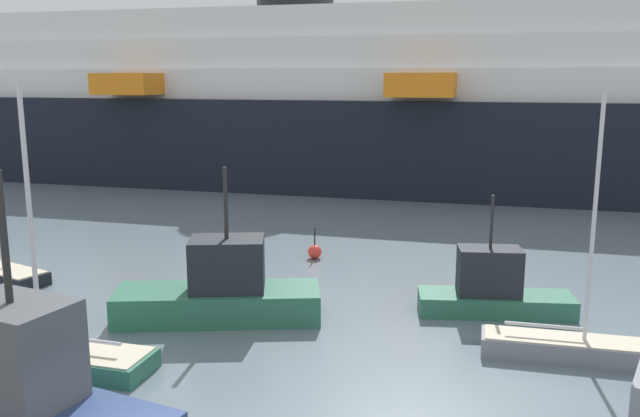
{
  "coord_description": "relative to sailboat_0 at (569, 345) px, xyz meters",
  "views": [
    {
      "loc": [
        5.81,
        -10.19,
        7.91
      ],
      "look_at": [
        0.0,
        14.16,
        2.92
      ],
      "focal_mm": 37.53,
      "sensor_mm": 36.0,
      "label": 1
    }
  ],
  "objects": [
    {
      "name": "fishing_boat_1",
      "position": [
        -12.28,
        -7.65,
        0.7
      ],
      "size": [
        8.17,
        3.88,
        6.07
      ],
      "rotation": [
        0.0,
        0.0,
        -0.21
      ],
      "color": "navy",
      "rests_on": "ground_plane"
    },
    {
      "name": "cruise_ship",
      "position": [
        3.76,
        30.89,
        5.38
      ],
      "size": [
        115.36,
        20.7,
        18.27
      ],
      "rotation": [
        0.0,
        0.0,
        -0.03
      ],
      "color": "black",
      "rests_on": "ground_plane"
    },
    {
      "name": "channel_buoy_0",
      "position": [
        -9.57,
        8.6,
        -0.09
      ],
      "size": [
        0.61,
        0.61,
        1.4
      ],
      "color": "red",
      "rests_on": "ground_plane"
    },
    {
      "name": "sailboat_0",
      "position": [
        0.0,
        0.0,
        0.0
      ],
      "size": [
        4.86,
        1.26,
        7.45
      ],
      "rotation": [
        0.0,
        0.0,
        -0.01
      ],
      "color": "gray",
      "rests_on": "ground_plane"
    },
    {
      "name": "sailboat_1",
      "position": [
        -13.87,
        -3.86,
        -0.01
      ],
      "size": [
        5.64,
        1.82,
        7.82
      ],
      "rotation": [
        0.0,
        0.0,
        3.11
      ],
      "color": "#2D6B51",
      "rests_on": "ground_plane"
    },
    {
      "name": "fishing_boat_0",
      "position": [
        -2.08,
        3.31,
        0.42
      ],
      "size": [
        5.3,
        2.33,
        4.07
      ],
      "rotation": [
        0.0,
        0.0,
        3.29
      ],
      "color": "#2D6B51",
      "rests_on": "ground_plane"
    },
    {
      "name": "fishing_boat_2",
      "position": [
        -10.79,
        0.68,
        0.55
      ],
      "size": [
        7.0,
        3.96,
        5.07
      ],
      "rotation": [
        0.0,
        0.0,
        0.29
      ],
      "color": "#2D6B51",
      "rests_on": "ground_plane"
    }
  ]
}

